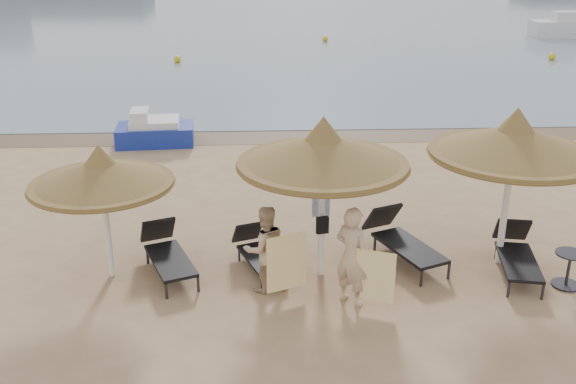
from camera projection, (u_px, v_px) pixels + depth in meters
name	position (u px, v px, depth m)	size (l,w,h in m)	color
ground	(312.00, 293.00, 11.00)	(160.00, 160.00, 0.00)	tan
wet_sand_strip	(288.00, 136.00, 19.73)	(200.00, 1.60, 0.01)	brown
palapa_left	(101.00, 173.00, 10.87)	(2.49, 2.49, 2.47)	white
palapa_center	(323.00, 151.00, 10.78)	(2.97, 2.97, 2.94)	white
palapa_right	(514.00, 141.00, 11.21)	(3.00, 3.00, 2.97)	white
lounger_far_left	(167.00, 251.00, 11.65)	(1.25, 1.94, 0.83)	#29282E
lounger_near_left	(257.00, 251.00, 11.79)	(1.04, 1.66, 0.71)	#29282E
lounger_near_right	(401.00, 238.00, 12.10)	(1.37, 2.08, 0.89)	#29282E
lounger_far_right	(517.00, 252.00, 11.63)	(0.95, 1.92, 0.82)	#29282E
side_table	(568.00, 270.00, 11.13)	(0.53, 0.53, 0.64)	#29282E
person_left	(265.00, 242.00, 10.80)	(0.83, 0.54, 1.80)	tan
person_right	(352.00, 249.00, 10.37)	(0.92, 0.60, 2.00)	tan
towel_left	(287.00, 263.00, 10.56)	(0.67, 0.29, 1.01)	yellow
towel_right	(375.00, 276.00, 10.29)	(0.61, 0.25, 0.90)	yellow
bag_patterned	(321.00, 205.00, 11.34)	(0.31, 0.13, 0.39)	white
bag_dark	(322.00, 225.00, 11.11)	(0.23, 0.12, 0.31)	black
pedal_boat	(154.00, 131.00, 18.92)	(2.32, 1.49, 1.04)	navy
buoy_left	(177.00, 59.00, 31.42)	(0.36, 0.36, 0.36)	gold
buoy_mid	(325.00, 39.00, 37.91)	(0.35, 0.35, 0.35)	gold
buoy_right	(552.00, 57.00, 32.06)	(0.36, 0.36, 0.36)	gold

